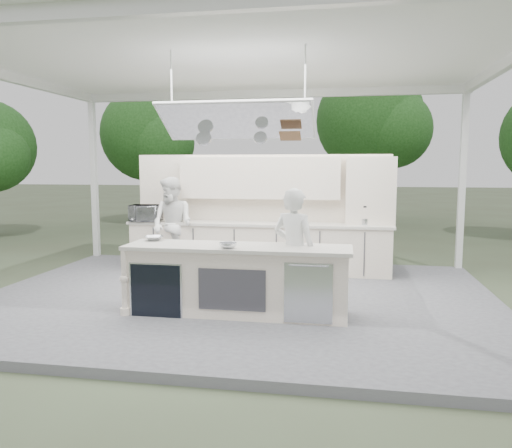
% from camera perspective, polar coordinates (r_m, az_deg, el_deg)
% --- Properties ---
extents(ground, '(90.00, 90.00, 0.00)m').
position_cam_1_polar(ground, '(7.96, -2.14, -9.05)').
color(ground, '#4A5A3E').
rests_on(ground, ground).
extents(stage_deck, '(8.00, 6.00, 0.12)m').
position_cam_1_polar(stage_deck, '(7.94, -2.14, -8.63)').
color(stage_deck, slate).
rests_on(stage_deck, ground).
extents(tent, '(8.20, 6.20, 3.86)m').
position_cam_1_polar(tent, '(7.80, -2.26, 18.17)').
color(tent, white).
rests_on(tent, ground).
extents(demo_island, '(3.10, 0.79, 0.95)m').
position_cam_1_polar(demo_island, '(6.91, -2.32, -6.38)').
color(demo_island, '#F3E6CE').
rests_on(demo_island, stage_deck).
extents(back_counter, '(5.08, 0.72, 0.95)m').
position_cam_1_polar(back_counter, '(9.65, 0.24, -2.61)').
color(back_counter, '#F3E6CE').
rests_on(back_counter, stage_deck).
extents(back_wall_unit, '(5.05, 0.48, 2.25)m').
position_cam_1_polar(back_wall_unit, '(9.69, 3.06, 3.24)').
color(back_wall_unit, '#F3E6CE').
rests_on(back_wall_unit, stage_deck).
extents(tree_cluster, '(19.55, 9.40, 5.85)m').
position_cam_1_polar(tree_cluster, '(17.38, 4.24, 10.41)').
color(tree_cluster, '#4C3626').
rests_on(tree_cluster, ground).
extents(head_chef, '(0.74, 0.63, 1.74)m').
position_cam_1_polar(head_chef, '(6.93, 4.38, -3.05)').
color(head_chef, silver).
rests_on(head_chef, stage_deck).
extents(sous_chef, '(1.08, 0.96, 1.82)m').
position_cam_1_polar(sous_chef, '(9.66, -9.52, -0.09)').
color(sous_chef, white).
rests_on(sous_chef, stage_deck).
extents(toaster_oven, '(0.61, 0.43, 0.32)m').
position_cam_1_polar(toaster_oven, '(9.99, -12.49, 1.22)').
color(toaster_oven, '#B9BAC0').
rests_on(toaster_oven, back_counter).
extents(bowl_large, '(0.36, 0.36, 0.07)m').
position_cam_1_polar(bowl_large, '(7.43, -11.57, -1.60)').
color(bowl_large, '#B0B1B7').
rests_on(bowl_large, demo_island).
extents(bowl_small, '(0.26, 0.26, 0.07)m').
position_cam_1_polar(bowl_small, '(6.61, -3.23, -2.46)').
color(bowl_small, silver).
rests_on(bowl_small, demo_island).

